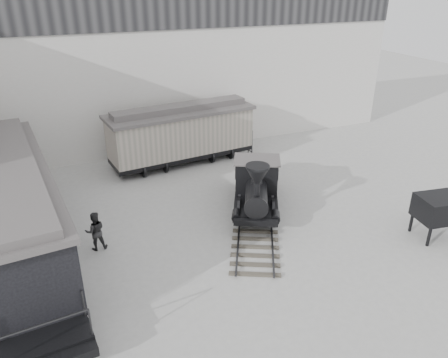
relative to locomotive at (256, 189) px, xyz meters
name	(u,v)px	position (x,y,z in m)	size (l,w,h in m)	color
ground	(266,258)	(-1.42, -3.89, -1.28)	(90.00, 90.00, 0.00)	#9E9E9B
north_wall	(165,67)	(-1.42, 11.10, 4.28)	(34.00, 2.51, 11.00)	silver
locomotive	(256,189)	(0.00, 0.00, 0.00)	(6.29, 9.69, 3.45)	#413B34
boxcar	(181,133)	(-1.48, 7.71, 0.73)	(9.62, 3.95, 3.83)	black
passenger_coach	(14,210)	(-11.06, 0.54, 0.89)	(4.50, 14.86, 3.92)	black
visitor_a	(47,243)	(-10.03, -0.35, -0.48)	(0.58, 0.38, 1.59)	#B6B6B6
visitor_b	(95,231)	(-8.03, -0.37, -0.37)	(0.88, 0.69, 1.81)	#282829
coal_hopper	(438,211)	(6.55, -5.36, 0.06)	(2.09, 1.80, 2.05)	black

